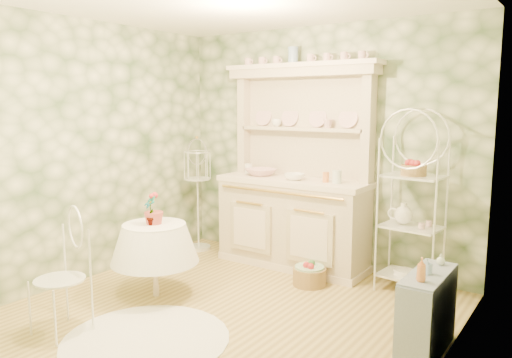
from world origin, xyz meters
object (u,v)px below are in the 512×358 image
Objects in this scene: kitchen_dresser at (293,167)px; round_table at (155,260)px; side_shelf at (427,313)px; bakers_rack at (412,199)px; birdcage_stand at (198,191)px; floor_basket at (309,274)px; cafe_chair at (59,275)px.

round_table is at bearing -111.54° from kitchen_dresser.
side_shelf is at bearing 8.35° from round_table.
bakers_rack is 2.55m from round_table.
kitchen_dresser is 3.15× the size of round_table.
bakers_rack is 1.23× the size of birdcage_stand.
kitchen_dresser is 1.22m from floor_basket.
bakers_rack is 3.26m from cafe_chair.
side_shelf is at bearing -18.59° from birdcage_stand.
birdcage_stand is (-1.32, -0.12, -0.39)m from kitchen_dresser.
bakers_rack is at bearing 111.50° from side_shelf.
kitchen_dresser reaches higher than bakers_rack.
bakers_rack is (1.35, -0.02, -0.22)m from kitchen_dresser.
kitchen_dresser is at bearing 5.20° from birdcage_stand.
round_table is (-2.47, -0.36, 0.06)m from side_shelf.
round_table is at bearing -136.13° from bakers_rack.
round_table is 1.64m from birdcage_stand.
bakers_rack is at bearing -0.78° from kitchen_dresser.
cafe_chair reaches higher than floor_basket.
round_table is at bearing -173.47° from side_shelf.
floor_basket is at bearing -148.10° from bakers_rack.
floor_basket is at bearing -10.41° from birdcage_stand.
side_shelf is (0.50, -1.17, -0.62)m from bakers_rack.
bakers_rack is at bearing 37.92° from round_table.
birdcage_stand reaches higher than floor_basket.
cafe_chair is at bearing -122.62° from bakers_rack.
round_table is (-0.61, -1.55, -0.78)m from kitchen_dresser.
round_table is (-1.97, -1.53, -0.56)m from bakers_rack.
cafe_chair is 2.41m from floor_basket.
kitchen_dresser reaches higher than birdcage_stand.
side_shelf is 2.08× the size of floor_basket.
birdcage_stand is at bearing -171.88° from bakers_rack.
cafe_chair is at bearing -104.54° from kitchen_dresser.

